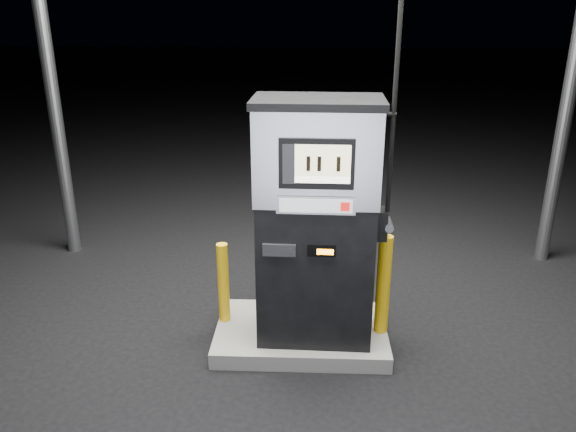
{
  "coord_description": "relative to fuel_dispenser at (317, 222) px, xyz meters",
  "views": [
    {
      "loc": [
        0.07,
        -4.59,
        2.99
      ],
      "look_at": [
        -0.13,
        0.0,
        1.27
      ],
      "focal_mm": 35.0,
      "sensor_mm": 36.0,
      "label": 1
    }
  ],
  "objects": [
    {
      "name": "fuel_dispenser",
      "position": [
        0.0,
        0.0,
        0.0
      ],
      "size": [
        1.19,
        0.67,
        4.48
      ],
      "rotation": [
        0.0,
        0.0,
        -0.03
      ],
      "color": "black",
      "rests_on": "pump_island"
    },
    {
      "name": "ground",
      "position": [
        -0.12,
        0.1,
        -1.26
      ],
      "size": [
        80.0,
        80.0,
        0.0
      ],
      "primitive_type": "plane",
      "color": "black",
      "rests_on": "ground"
    },
    {
      "name": "pump_island",
      "position": [
        -0.12,
        0.1,
        -1.18
      ],
      "size": [
        1.6,
        1.0,
        0.15
      ],
      "primitive_type": "cube",
      "color": "slate",
      "rests_on": "ground"
    },
    {
      "name": "bollard_left",
      "position": [
        -0.86,
        0.21,
        -0.71
      ],
      "size": [
        0.12,
        0.12,
        0.79
      ],
      "primitive_type": "cylinder",
      "rotation": [
        0.0,
        0.0,
        -0.11
      ],
      "color": "yellow",
      "rests_on": "pump_island"
    },
    {
      "name": "bollard_right",
      "position": [
        0.62,
        0.07,
        -0.63
      ],
      "size": [
        0.17,
        0.17,
        0.95
      ],
      "primitive_type": "cylinder",
      "rotation": [
        0.0,
        0.0,
        -0.38
      ],
      "color": "yellow",
      "rests_on": "pump_island"
    }
  ]
}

